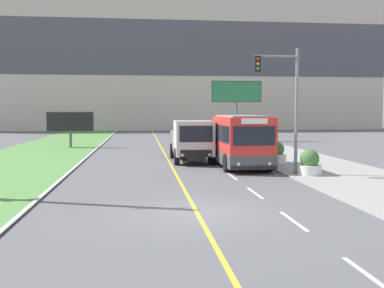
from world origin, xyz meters
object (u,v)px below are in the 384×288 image
billboard_large (237,94)px  planter_round_third (254,147)px  city_bus (242,141)px  dump_truck (192,141)px  traffic_light_mast (285,96)px  planter_round_second (276,153)px  planter_round_near (310,164)px  planter_round_far (239,142)px  billboard_small (70,123)px

billboard_large → planter_round_third: 16.06m
city_bus → dump_truck: 3.93m
traffic_light_mast → planter_round_second: size_ratio=4.91×
planter_round_second → dump_truck: bearing=167.4°
planter_round_near → planter_round_far: planter_round_near is taller
dump_truck → planter_round_second: bearing=-12.6°
billboard_small → dump_truck: bearing=-53.4°
billboard_large → billboard_small: bearing=-157.6°
city_bus → dump_truck: bearing=130.1°
planter_round_second → planter_round_third: size_ratio=1.05×
billboard_large → dump_truck: bearing=-109.8°
planter_round_second → billboard_small: bearing=136.5°
billboard_large → planter_round_near: size_ratio=5.07×
billboard_small → city_bus: bearing=-52.7°
city_bus → planter_round_second: 3.33m
planter_round_third → planter_round_far: (0.10, 5.41, -0.01)m
dump_truck → planter_round_near: 8.42m
dump_truck → billboard_small: (-9.48, 12.75, 0.87)m
billboard_large → planter_round_near: 26.57m
dump_truck → billboard_small: billboard_small is taller
planter_round_far → planter_round_third: bearing=-91.1°
city_bus → planter_round_third: city_bus is taller
billboard_small → planter_round_near: (14.70, -19.33, -1.59)m
billboard_large → planter_round_third: size_ratio=5.21×
city_bus → traffic_light_mast: 4.26m
dump_truck → billboard_small: size_ratio=1.61×
planter_round_second → planter_round_near: bearing=-89.4°
city_bus → billboard_small: billboard_small is taller
planter_round_near → planter_round_far: (-0.01, 16.24, -0.02)m
city_bus → billboard_large: bearing=78.7°
traffic_light_mast → planter_round_near: 3.66m
billboard_small → planter_round_third: 16.96m
planter_round_near → traffic_light_mast: bearing=157.7°
city_bus → billboard_large: 23.29m
planter_round_third → planter_round_far: 5.42m
dump_truck → billboard_large: bearing=70.2°
traffic_light_mast → planter_round_far: size_ratio=5.26×
dump_truck → billboard_small: bearing=126.6°
planter_round_far → dump_truck: bearing=-118.3°
city_bus → planter_round_third: bearing=70.5°
billboard_large → billboard_small: size_ratio=1.58×
dump_truck → planter_round_third: size_ratio=5.31×
dump_truck → traffic_light_mast: bearing=-56.5°
planter_round_second → planter_round_far: bearing=89.7°
dump_truck → planter_round_third: 6.69m
city_bus → planter_round_far: city_bus is taller
dump_truck → planter_round_far: (5.21, 9.67, -0.73)m
billboard_large → planter_round_second: (-1.90, -20.72, -4.43)m
dump_truck → planter_round_near: bearing=-51.6°
dump_truck → planter_round_near: dump_truck is taller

